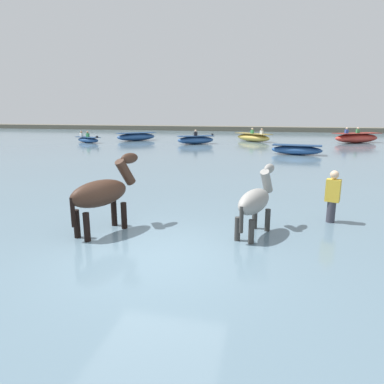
# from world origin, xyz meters

# --- Properties ---
(ground_plane) EXTENTS (120.00, 120.00, 0.00)m
(ground_plane) POSITION_xyz_m (0.00, 0.00, 0.00)
(ground_plane) COLOR #756B56
(water_surface) EXTENTS (90.00, 90.00, 0.36)m
(water_surface) POSITION_xyz_m (0.00, 10.00, 0.18)
(water_surface) COLOR slate
(water_surface) RESTS_ON ground
(horse_lead_grey) EXTENTS (0.87, 1.67, 1.83)m
(horse_lead_grey) POSITION_xyz_m (1.74, 1.50, 1.08)
(horse_lead_grey) COLOR gray
(horse_lead_grey) RESTS_ON ground
(horse_trailing_dark_bay) EXTENTS (1.10, 1.83, 2.05)m
(horse_trailing_dark_bay) POSITION_xyz_m (-1.52, 0.96, 1.21)
(horse_trailing_dark_bay) COLOR #382319
(horse_trailing_dark_bay) RESTS_ON ground
(boat_far_inshore) EXTENTS (3.15, 2.42, 1.13)m
(boat_far_inshore) POSITION_xyz_m (-3.82, 21.58, 0.70)
(boat_far_inshore) COLOR #28518E
(boat_far_inshore) RESTS_ON water_surface
(boat_mid_outer) EXTENTS (3.10, 1.36, 0.59)m
(boat_mid_outer) POSITION_xyz_m (3.62, 16.18, 0.66)
(boat_mid_outer) COLOR #28518E
(boat_mid_outer) RESTS_ON water_surface
(boat_near_starboard) EXTENTS (3.52, 3.25, 1.16)m
(boat_near_starboard) POSITION_xyz_m (0.58, 25.05, 0.71)
(boat_near_starboard) COLOR gold
(boat_near_starboard) RESTS_ON water_surface
(boat_distant_west) EXTENTS (2.62, 1.76, 0.96)m
(boat_distant_west) POSITION_xyz_m (-12.90, 20.77, 0.62)
(boat_distant_west) COLOR #28518E
(boat_distant_west) RESTS_ON water_surface
(boat_far_offshore) EXTENTS (4.26, 3.21, 1.29)m
(boat_far_offshore) POSITION_xyz_m (9.07, 25.55, 0.77)
(boat_far_offshore) COLOR #BC382D
(boat_far_offshore) RESTS_ON water_surface
(boat_near_port) EXTENTS (3.40, 3.29, 0.70)m
(boat_near_port) POSITION_xyz_m (-9.68, 23.54, 0.71)
(boat_near_port) COLOR #28518E
(boat_near_port) RESTS_ON water_surface
(person_wading_close) EXTENTS (0.37, 0.29, 1.63)m
(person_wading_close) POSITION_xyz_m (3.50, 2.78, 0.87)
(person_wading_close) COLOR #383842
(person_wading_close) RESTS_ON ground
(far_shoreline) EXTENTS (80.00, 2.40, 0.95)m
(far_shoreline) POSITION_xyz_m (0.00, 40.60, 0.48)
(far_shoreline) COLOR #605B4C
(far_shoreline) RESTS_ON ground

